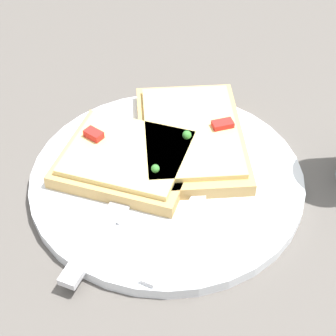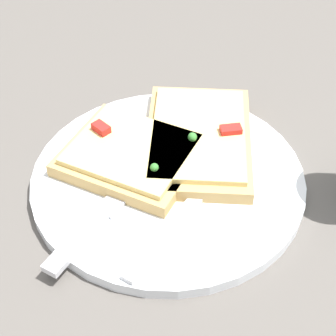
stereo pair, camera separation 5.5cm
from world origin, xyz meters
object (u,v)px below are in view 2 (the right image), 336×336
at_px(plate, 168,179).
at_px(pizza_slice_corner, 131,154).
at_px(pizza_slice_main, 198,138).
at_px(fork, 200,194).
at_px(knife, 110,204).

relative_size(plate, pizza_slice_corner, 1.73).
relative_size(pizza_slice_main, pizza_slice_corner, 1.09).
distance_m(fork, pizza_slice_main, 0.07).
relative_size(fork, pizza_slice_main, 1.16).
height_order(pizza_slice_main, pizza_slice_corner, pizza_slice_main).
bearing_deg(fork, plate, 80.25).
relative_size(knife, pizza_slice_corner, 1.30).
bearing_deg(plate, pizza_slice_corner, -21.02).
distance_m(knife, pizza_slice_main, 0.12).
bearing_deg(plate, pizza_slice_main, -117.34).
xyz_separation_m(plate, pizza_slice_corner, (0.04, -0.02, 0.02)).
height_order(plate, fork, fork).
relative_size(plate, knife, 1.33).
bearing_deg(pizza_slice_main, plate, -31.43).
bearing_deg(knife, fork, -51.09).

